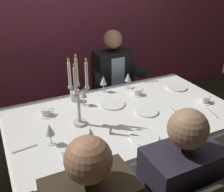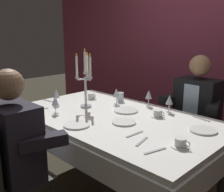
{
  "view_description": "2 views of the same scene",
  "coord_description": "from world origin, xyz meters",
  "px_view_note": "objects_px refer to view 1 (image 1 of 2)",
  "views": [
    {
      "loc": [
        -0.95,
        -1.72,
        1.87
      ],
      "look_at": [
        -0.08,
        0.07,
        0.89
      ],
      "focal_mm": 42.51,
      "sensor_mm": 36.0,
      "label": 1
    },
    {
      "loc": [
        1.58,
        -1.62,
        1.49
      ],
      "look_at": [
        -0.09,
        0.06,
        0.9
      ],
      "focal_mm": 43.1,
      "sensor_mm": 36.0,
      "label": 2
    }
  ],
  "objects_px": {
    "dinner_plate_2": "(146,111)",
    "coffee_cup_0": "(205,100)",
    "dinner_plate_0": "(112,104)",
    "wine_glass_1": "(83,93)",
    "water_tumbler_0": "(74,96)",
    "dining_table": "(123,125)",
    "candelabra": "(78,95)",
    "seated_diner_1": "(180,189)",
    "seated_diner_2": "(113,73)",
    "coffee_cup_2": "(46,112)",
    "wine_glass_2": "(128,78)",
    "coffee_cup_1": "(137,92)",
    "wine_glass_4": "(103,81)",
    "dinner_plate_3": "(177,87)",
    "dinner_plate_1": "(144,137)",
    "wine_glass_0": "(90,134)"
  },
  "relations": [
    {
      "from": "dinner_plate_2",
      "to": "coffee_cup_0",
      "type": "xyz_separation_m",
      "value": [
        0.57,
        -0.08,
        0.02
      ]
    },
    {
      "from": "dinner_plate_0",
      "to": "wine_glass_1",
      "type": "xyz_separation_m",
      "value": [
        -0.23,
        0.11,
        0.11
      ]
    },
    {
      "from": "water_tumbler_0",
      "to": "dining_table",
      "type": "bearing_deg",
      "value": -52.7
    },
    {
      "from": "candelabra",
      "to": "seated_diner_1",
      "type": "relative_size",
      "value": 0.46
    },
    {
      "from": "seated_diner_2",
      "to": "coffee_cup_0",
      "type": "bearing_deg",
      "value": -67.65
    },
    {
      "from": "dinner_plate_2",
      "to": "seated_diner_2",
      "type": "xyz_separation_m",
      "value": [
        0.15,
        0.96,
        -0.01
      ]
    },
    {
      "from": "coffee_cup_2",
      "to": "seated_diner_1",
      "type": "xyz_separation_m",
      "value": [
        0.49,
        -1.14,
        -0.03
      ]
    },
    {
      "from": "wine_glass_2",
      "to": "coffee_cup_0",
      "type": "relative_size",
      "value": 1.24
    },
    {
      "from": "dining_table",
      "to": "candelabra",
      "type": "relative_size",
      "value": 3.39
    },
    {
      "from": "dinner_plate_0",
      "to": "coffee_cup_0",
      "type": "bearing_deg",
      "value": -23.16
    },
    {
      "from": "dining_table",
      "to": "coffee_cup_1",
      "type": "distance_m",
      "value": 0.41
    },
    {
      "from": "coffee_cup_1",
      "to": "seated_diner_2",
      "type": "relative_size",
      "value": 0.11
    },
    {
      "from": "wine_glass_4",
      "to": "coffee_cup_1",
      "type": "xyz_separation_m",
      "value": [
        0.26,
        -0.21,
        -0.09
      ]
    },
    {
      "from": "candelabra",
      "to": "seated_diner_2",
      "type": "height_order",
      "value": "candelabra"
    },
    {
      "from": "dinner_plate_2",
      "to": "coffee_cup_0",
      "type": "distance_m",
      "value": 0.58
    },
    {
      "from": "dinner_plate_0",
      "to": "wine_glass_2",
      "type": "bearing_deg",
      "value": 39.98
    },
    {
      "from": "seated_diner_1",
      "to": "coffee_cup_0",
      "type": "bearing_deg",
      "value": 39.96
    },
    {
      "from": "dinner_plate_0",
      "to": "water_tumbler_0",
      "type": "distance_m",
      "value": 0.36
    },
    {
      "from": "coffee_cup_2",
      "to": "seated_diner_2",
      "type": "xyz_separation_m",
      "value": [
        0.93,
        0.64,
        -0.03
      ]
    },
    {
      "from": "dinner_plate_0",
      "to": "wine_glass_4",
      "type": "height_order",
      "value": "wine_glass_4"
    },
    {
      "from": "dinner_plate_3",
      "to": "wine_glass_1",
      "type": "distance_m",
      "value": 0.99
    },
    {
      "from": "dinner_plate_3",
      "to": "seated_diner_2",
      "type": "distance_m",
      "value": 0.78
    },
    {
      "from": "dining_table",
      "to": "dinner_plate_3",
      "type": "distance_m",
      "value": 0.77
    },
    {
      "from": "wine_glass_4",
      "to": "water_tumbler_0",
      "type": "relative_size",
      "value": 1.72
    },
    {
      "from": "dinner_plate_0",
      "to": "dinner_plate_1",
      "type": "xyz_separation_m",
      "value": [
        -0.02,
        -0.57,
        0.0
      ]
    },
    {
      "from": "wine_glass_1",
      "to": "water_tumbler_0",
      "type": "bearing_deg",
      "value": 113.1
    },
    {
      "from": "water_tumbler_0",
      "to": "coffee_cup_0",
      "type": "distance_m",
      "value": 1.2
    },
    {
      "from": "wine_glass_0",
      "to": "wine_glass_1",
      "type": "distance_m",
      "value": 0.64
    },
    {
      "from": "wine_glass_4",
      "to": "water_tumbler_0",
      "type": "bearing_deg",
      "value": -168.79
    },
    {
      "from": "seated_diner_1",
      "to": "wine_glass_0",
      "type": "bearing_deg",
      "value": 119.31
    },
    {
      "from": "seated_diner_2",
      "to": "coffee_cup_1",
      "type": "bearing_deg",
      "value": -93.78
    },
    {
      "from": "coffee_cup_0",
      "to": "dining_table",
      "type": "bearing_deg",
      "value": 168.36
    },
    {
      "from": "dining_table",
      "to": "wine_glass_1",
      "type": "height_order",
      "value": "wine_glass_1"
    },
    {
      "from": "coffee_cup_0",
      "to": "wine_glass_0",
      "type": "bearing_deg",
      "value": -171.79
    },
    {
      "from": "dining_table",
      "to": "dinner_plate_0",
      "type": "distance_m",
      "value": 0.22
    },
    {
      "from": "dinner_plate_1",
      "to": "wine_glass_0",
      "type": "xyz_separation_m",
      "value": [
        -0.39,
        0.06,
        0.11
      ]
    },
    {
      "from": "dining_table",
      "to": "water_tumbler_0",
      "type": "distance_m",
      "value": 0.53
    },
    {
      "from": "wine_glass_0",
      "to": "water_tumbler_0",
      "type": "relative_size",
      "value": 1.72
    },
    {
      "from": "wine_glass_2",
      "to": "seated_diner_1",
      "type": "bearing_deg",
      "value": -106.71
    },
    {
      "from": "wine_glass_0",
      "to": "coffee_cup_2",
      "type": "xyz_separation_m",
      "value": [
        -0.17,
        0.58,
        -0.09
      ]
    },
    {
      "from": "dinner_plate_0",
      "to": "coffee_cup_0",
      "type": "relative_size",
      "value": 1.74
    },
    {
      "from": "dining_table",
      "to": "coffee_cup_2",
      "type": "relative_size",
      "value": 14.7
    },
    {
      "from": "dinner_plate_0",
      "to": "dining_table",
      "type": "bearing_deg",
      "value": -82.21
    },
    {
      "from": "dinner_plate_0",
      "to": "seated_diner_1",
      "type": "height_order",
      "value": "seated_diner_1"
    },
    {
      "from": "dinner_plate_3",
      "to": "wine_glass_0",
      "type": "xyz_separation_m",
      "value": [
        -1.16,
        -0.54,
        0.11
      ]
    },
    {
      "from": "coffee_cup_1",
      "to": "seated_diner_1",
      "type": "xyz_separation_m",
      "value": [
        -0.4,
        -1.14,
        -0.03
      ]
    },
    {
      "from": "coffee_cup_1",
      "to": "seated_diner_1",
      "type": "bearing_deg",
      "value": -109.44
    },
    {
      "from": "wine_glass_0",
      "to": "seated_diner_2",
      "type": "height_order",
      "value": "seated_diner_2"
    },
    {
      "from": "dinner_plate_0",
      "to": "candelabra",
      "type": "bearing_deg",
      "value": -153.71
    },
    {
      "from": "dinner_plate_0",
      "to": "water_tumbler_0",
      "type": "bearing_deg",
      "value": 141.68
    }
  ]
}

